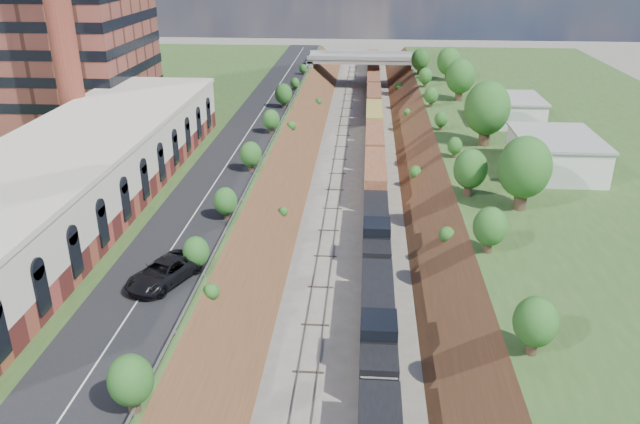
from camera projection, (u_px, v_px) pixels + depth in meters
The scene contains 16 objects.
platform_left at pixel (117, 159), 86.03m from camera, with size 44.00×180.00×5.00m, color #2E4F20.
platform_right at pixel (608, 171), 81.49m from camera, with size 44.00×180.00×5.00m, color #2E4F20.
embankment_left at pixel (275, 180), 85.50m from camera, with size 7.07×180.00×7.07m, color brown.
embankment_right at pixel (437, 184), 83.99m from camera, with size 7.07×180.00×7.07m, color brown.
rail_left_track at pixel (336, 181), 84.89m from camera, with size 1.58×180.00×0.18m, color gray.
rail_right_track at pixel (374, 182), 84.53m from camera, with size 1.58×180.00×0.18m, color gray.
road at pixel (241, 144), 83.82m from camera, with size 8.00×180.00×0.10m, color black.
guardrail at pixel (271, 141), 83.16m from camera, with size 0.10×171.00×0.70m.
commercial_building at pixel (76, 172), 63.16m from camera, with size 14.30×62.30×7.00m.
overpass at pixel (362, 65), 139.63m from camera, with size 24.50×8.30×7.40m.
white_building_near at pixel (555, 155), 73.04m from camera, with size 9.00×12.00×4.00m, color silver.
white_building_far at pixel (512, 111), 93.31m from camera, with size 8.00×10.00×3.60m, color silver.
tree_right_large at pixel (525, 168), 61.55m from camera, with size 5.25×5.25×7.61m.
tree_left_crest at pixel (185, 277), 46.13m from camera, with size 2.45×2.45×3.55m.
freight_train at pixel (374, 130), 99.71m from camera, with size 2.71×153.80×4.55m.
suv at pixel (164, 272), 48.89m from camera, with size 3.12×6.77×1.88m, color black.
Camera 1 is at (1.17, -19.63, 29.65)m, focal length 35.00 mm.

